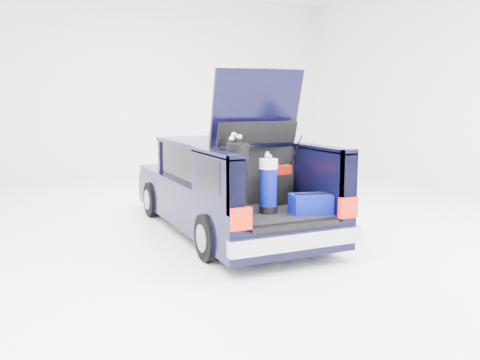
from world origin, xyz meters
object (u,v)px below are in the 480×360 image
car (224,188)px  blue_duffel (311,204)px  black_golf_bag (236,179)px  red_suitcase (277,185)px  blue_golf_bag (268,185)px

car → blue_duffel: bearing=-76.9°
car → blue_duffel: (0.44, -1.87, 0.05)m
black_golf_bag → blue_duffel: 1.04m
red_suitcase → blue_duffel: 0.71m
car → black_golf_bag: car is taller
black_golf_bag → car: bearing=54.0°
black_golf_bag → blue_duffel: black_golf_bag is taller
black_golf_bag → blue_duffel: bearing=-35.7°
car → blue_golf_bag: 1.65m
red_suitcase → blue_duffel: red_suitcase is taller
car → red_suitcase: car is taller
black_golf_bag → red_suitcase: bearing=7.2°
car → black_golf_bag: (-0.50, -1.58, 0.40)m
car → blue_golf_bag: car is taller
blue_golf_bag → blue_duffel: blue_golf_bag is taller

